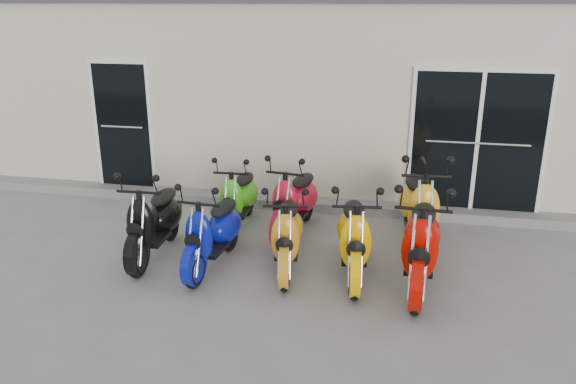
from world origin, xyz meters
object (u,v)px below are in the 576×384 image
at_px(scooter_back_red, 295,192).
at_px(scooter_front_orange_b, 355,226).
at_px(scooter_front_blue, 213,222).
at_px(scooter_front_red, 422,232).
at_px(scooter_back_green, 239,190).
at_px(scooter_front_orange_a, 287,224).
at_px(scooter_back_yellow, 419,198).
at_px(scooter_front_black, 153,211).

bearing_deg(scooter_back_red, scooter_front_orange_b, -41.48).
xyz_separation_m(scooter_front_orange_b, scooter_back_red, (-0.96, 1.14, -0.01)).
xyz_separation_m(scooter_front_blue, scooter_front_red, (2.54, 0.01, 0.09)).
relative_size(scooter_front_orange_b, scooter_back_red, 1.02).
distance_m(scooter_back_green, scooter_back_red, 0.86).
relative_size(scooter_front_orange_a, scooter_back_green, 1.03).
relative_size(scooter_front_orange_b, scooter_front_red, 0.92).
bearing_deg(scooter_back_yellow, scooter_back_red, 170.55).
height_order(scooter_front_black, scooter_back_red, scooter_front_black).
xyz_separation_m(scooter_front_orange_b, scooter_back_green, (-1.81, 1.20, -0.05)).
xyz_separation_m(scooter_front_blue, scooter_front_orange_b, (1.75, 0.14, 0.03)).
xyz_separation_m(scooter_back_red, scooter_back_yellow, (1.74, -0.11, 0.08)).
relative_size(scooter_front_blue, scooter_front_red, 0.88).
bearing_deg(scooter_front_orange_a, scooter_front_red, -13.29).
bearing_deg(scooter_front_orange_b, scooter_front_blue, 177.80).
height_order(scooter_front_blue, scooter_back_red, scooter_back_red).
relative_size(scooter_back_red, scooter_back_yellow, 0.89).
height_order(scooter_front_orange_b, scooter_back_yellow, scooter_back_yellow).
relative_size(scooter_front_red, scooter_back_yellow, 0.98).
relative_size(scooter_front_red, scooter_back_red, 1.10).
xyz_separation_m(scooter_front_black, scooter_front_red, (3.40, -0.14, 0.06)).
distance_m(scooter_front_orange_b, scooter_back_red, 1.49).
bearing_deg(scooter_back_yellow, scooter_front_black, -168.96).
bearing_deg(scooter_front_orange_a, scooter_back_yellow, 24.12).
bearing_deg(scooter_back_green, scooter_front_red, -28.47).
bearing_deg(scooter_back_yellow, scooter_front_orange_b, -132.89).
bearing_deg(scooter_front_black, scooter_front_blue, -12.17).
xyz_separation_m(scooter_front_black, scooter_back_yellow, (3.39, 1.03, 0.07)).
distance_m(scooter_front_orange_b, scooter_front_red, 0.80).
xyz_separation_m(scooter_back_green, scooter_back_yellow, (2.59, -0.17, 0.12)).
relative_size(scooter_front_black, scooter_back_red, 1.01).
distance_m(scooter_front_orange_a, scooter_back_red, 1.16).
relative_size(scooter_front_blue, scooter_back_yellow, 0.86).
bearing_deg(scooter_front_blue, scooter_front_orange_b, 9.69).
height_order(scooter_front_orange_a, scooter_front_orange_b, scooter_front_orange_b).
bearing_deg(scooter_back_green, scooter_front_orange_b, -34.78).
xyz_separation_m(scooter_back_green, scooter_back_red, (0.85, -0.06, 0.04)).
xyz_separation_m(scooter_front_orange_b, scooter_front_red, (0.79, -0.14, 0.05)).
bearing_deg(scooter_front_red, scooter_front_orange_a, 179.06).
height_order(scooter_front_orange_a, scooter_front_red, scooter_front_red).
bearing_deg(scooter_front_blue, scooter_back_red, 63.25).
xyz_separation_m(scooter_front_black, scooter_front_orange_a, (1.77, -0.01, -0.03)).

